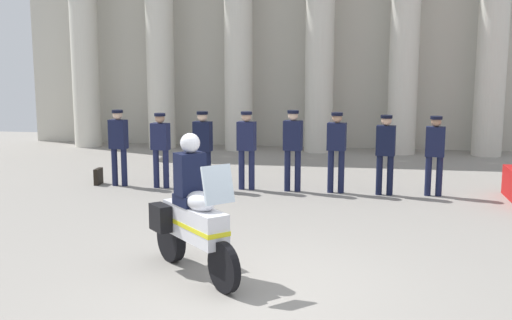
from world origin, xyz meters
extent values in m
plane|color=gray|center=(0.00, 0.00, 0.00)|extent=(28.61, 28.61, 0.00)
cube|color=beige|center=(-0.97, 12.32, 3.90)|extent=(16.32, 0.30, 7.79)
cylinder|color=beige|center=(-6.97, 11.30, 3.49)|extent=(0.83, 0.83, 6.97)
cylinder|color=beige|center=(-4.57, 11.30, 3.49)|extent=(0.83, 0.83, 6.97)
cylinder|color=beige|center=(-2.17, 11.30, 3.49)|extent=(0.83, 0.83, 6.97)
cylinder|color=beige|center=(0.23, 11.30, 3.49)|extent=(0.83, 0.83, 6.97)
cylinder|color=beige|center=(2.63, 11.30, 3.49)|extent=(0.83, 0.83, 6.97)
cylinder|color=beige|center=(5.03, 11.30, 3.49)|extent=(0.83, 0.83, 6.97)
cylinder|color=#141938|center=(-3.94, 5.70, 0.42)|extent=(0.13, 0.13, 0.83)
cylinder|color=#141938|center=(-3.72, 5.70, 0.42)|extent=(0.13, 0.13, 0.83)
cube|color=#141938|center=(-3.83, 5.70, 1.15)|extent=(0.41, 0.27, 0.64)
sphere|color=beige|center=(-3.83, 5.70, 1.57)|extent=(0.21, 0.21, 0.21)
cylinder|color=black|center=(-3.83, 5.70, 1.65)|extent=(0.24, 0.24, 0.06)
cylinder|color=#191E42|center=(-2.96, 5.63, 0.42)|extent=(0.13, 0.13, 0.84)
cylinder|color=#191E42|center=(-2.74, 5.63, 0.42)|extent=(0.13, 0.13, 0.84)
cube|color=#191E42|center=(-2.85, 5.63, 1.13)|extent=(0.41, 0.27, 0.58)
sphere|color=tan|center=(-2.85, 5.63, 1.52)|extent=(0.21, 0.21, 0.21)
cylinder|color=black|center=(-2.85, 5.63, 1.60)|extent=(0.24, 0.24, 0.06)
cylinder|color=black|center=(-2.03, 5.64, 0.42)|extent=(0.13, 0.13, 0.83)
cylinder|color=black|center=(-1.81, 5.64, 0.42)|extent=(0.13, 0.13, 0.83)
cube|color=black|center=(-1.92, 5.64, 1.15)|extent=(0.41, 0.27, 0.64)
sphere|color=beige|center=(-1.92, 5.64, 1.57)|extent=(0.21, 0.21, 0.21)
cylinder|color=black|center=(-1.92, 5.64, 1.65)|extent=(0.24, 0.24, 0.06)
cylinder|color=#191E42|center=(-1.10, 5.75, 0.43)|extent=(0.13, 0.13, 0.85)
cylinder|color=#191E42|center=(-0.88, 5.75, 0.43)|extent=(0.13, 0.13, 0.85)
cube|color=#191E42|center=(-0.99, 5.75, 1.16)|extent=(0.41, 0.27, 0.62)
sphere|color=tan|center=(-0.99, 5.75, 1.57)|extent=(0.21, 0.21, 0.21)
cylinder|color=black|center=(-0.99, 5.75, 1.65)|extent=(0.24, 0.24, 0.06)
cylinder|color=#141938|center=(-0.10, 5.72, 0.44)|extent=(0.13, 0.13, 0.88)
cylinder|color=#141938|center=(0.12, 5.72, 0.44)|extent=(0.13, 0.13, 0.88)
cube|color=#141938|center=(0.01, 5.72, 1.20)|extent=(0.41, 0.27, 0.63)
sphere|color=beige|center=(0.01, 5.72, 1.62)|extent=(0.21, 0.21, 0.21)
cylinder|color=black|center=(0.01, 5.72, 1.69)|extent=(0.24, 0.24, 0.06)
cylinder|color=#141938|center=(0.81, 5.71, 0.45)|extent=(0.13, 0.13, 0.90)
cylinder|color=#141938|center=(1.03, 5.71, 0.45)|extent=(0.13, 0.13, 0.90)
cube|color=#141938|center=(0.92, 5.71, 1.19)|extent=(0.41, 0.27, 0.58)
sphere|color=tan|center=(0.92, 5.71, 1.58)|extent=(0.21, 0.21, 0.21)
cylinder|color=black|center=(0.92, 5.71, 1.66)|extent=(0.24, 0.24, 0.06)
cylinder|color=black|center=(1.82, 5.66, 0.41)|extent=(0.13, 0.13, 0.83)
cylinder|color=black|center=(2.04, 5.66, 0.41)|extent=(0.13, 0.13, 0.83)
cube|color=black|center=(1.93, 5.66, 1.14)|extent=(0.41, 0.27, 0.62)
sphere|color=tan|center=(1.93, 5.66, 1.55)|extent=(0.21, 0.21, 0.21)
cylinder|color=black|center=(1.93, 5.66, 1.63)|extent=(0.24, 0.24, 0.06)
cylinder|color=#141938|center=(2.81, 5.72, 0.41)|extent=(0.13, 0.13, 0.82)
cylinder|color=#141938|center=(3.03, 5.72, 0.41)|extent=(0.13, 0.13, 0.82)
cube|color=#141938|center=(2.92, 5.72, 1.13)|extent=(0.41, 0.27, 0.61)
sphere|color=#997056|center=(2.92, 5.72, 1.54)|extent=(0.21, 0.21, 0.21)
cylinder|color=black|center=(2.92, 5.72, 1.62)|extent=(0.24, 0.24, 0.06)
cylinder|color=black|center=(-0.27, -0.18, 0.32)|extent=(0.51, 0.54, 0.64)
cylinder|color=black|center=(-1.25, 0.88, 0.32)|extent=(0.54, 0.57, 0.64)
cube|color=silver|center=(-0.76, 0.35, 0.72)|extent=(1.08, 1.13, 0.44)
ellipsoid|color=silver|center=(-0.66, 0.24, 1.04)|extent=(0.59, 0.60, 0.26)
cube|color=yellow|center=(-0.76, 0.35, 0.70)|extent=(1.10, 1.15, 0.06)
cube|color=silver|center=(-0.35, -0.09, 1.34)|extent=(0.40, 0.39, 0.47)
cube|color=black|center=(-0.91, 0.89, 0.72)|extent=(0.38, 0.39, 0.36)
cube|color=black|center=(-1.29, 0.54, 0.72)|extent=(0.38, 0.39, 0.36)
cube|color=black|center=(-0.84, 0.44, 1.01)|extent=(0.52, 0.52, 0.14)
cube|color=black|center=(-0.84, 0.44, 1.36)|extent=(0.44, 0.44, 0.56)
sphere|color=silver|center=(-0.83, 0.42, 1.77)|extent=(0.26, 0.26, 0.26)
cube|color=black|center=(-4.36, 5.76, 0.18)|extent=(0.10, 0.32, 0.36)
camera|label=1|loc=(1.27, -7.57, 2.95)|focal=44.88mm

